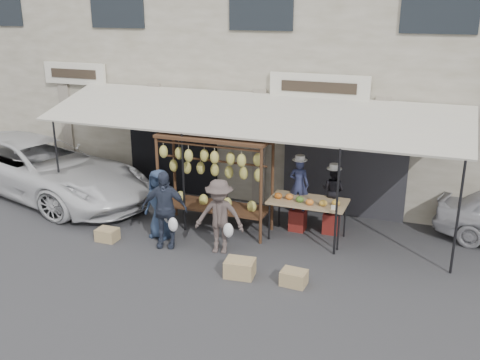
% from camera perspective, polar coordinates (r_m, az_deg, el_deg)
% --- Properties ---
extents(ground_plane, '(90.00, 90.00, 0.00)m').
position_cam_1_polar(ground_plane, '(11.25, -3.95, -8.24)').
color(ground_plane, '#2D2D30').
extents(shophouse, '(24.00, 6.15, 7.30)m').
position_cam_1_polar(shophouse, '(16.22, 5.79, 13.37)').
color(shophouse, beige).
rests_on(shophouse, ground_plane).
extents(awning, '(10.00, 2.35, 2.92)m').
position_cam_1_polar(awning, '(12.40, 0.32, 6.93)').
color(awning, '#B8B3A6').
rests_on(awning, ground_plane).
extents(banana_rack, '(2.60, 0.90, 2.24)m').
position_cam_1_polar(banana_rack, '(12.03, -2.82, 1.62)').
color(banana_rack, '#3E2514').
rests_on(banana_rack, ground_plane).
extents(produce_table, '(1.70, 0.90, 1.04)m').
position_cam_1_polar(produce_table, '(11.84, 7.21, -2.36)').
color(produce_table, tan).
rests_on(produce_table, ground_plane).
extents(vendor_left, '(0.46, 0.31, 1.23)m').
position_cam_1_polar(vendor_left, '(12.19, 6.31, -0.48)').
color(vendor_left, navy).
rests_on(vendor_left, stool_left).
extents(vendor_right, '(0.62, 0.53, 1.09)m').
position_cam_1_polar(vendor_right, '(12.17, 9.89, -1.11)').
color(vendor_right, black).
rests_on(vendor_right, stool_right).
extents(customer_left, '(0.89, 0.70, 1.59)m').
position_cam_1_polar(customer_left, '(11.97, -8.53, -2.55)').
color(customer_left, '#25344F').
rests_on(customer_left, ground_plane).
extents(customer_mid, '(1.07, 0.67, 1.70)m').
position_cam_1_polar(customer_mid, '(11.52, -8.07, -3.10)').
color(customer_mid, '#2B3344').
rests_on(customer_mid, ground_plane).
extents(customer_right, '(1.12, 0.75, 1.61)m').
position_cam_1_polar(customer_right, '(11.15, -2.21, -3.91)').
color(customer_right, '#4E413E').
rests_on(customer_right, ground_plane).
extents(stool_left, '(0.37, 0.37, 0.50)m').
position_cam_1_polar(stool_left, '(12.50, 6.18, -4.23)').
color(stool_left, maroon).
rests_on(stool_left, ground_plane).
extents(stool_right, '(0.35, 0.35, 0.48)m').
position_cam_1_polar(stool_right, '(12.45, 9.70, -4.53)').
color(stool_right, maroon).
rests_on(stool_right, ground_plane).
extents(crate_near_a, '(0.60, 0.49, 0.34)m').
position_cam_1_polar(crate_near_a, '(10.44, -0.02, -9.37)').
color(crate_near_a, tan).
rests_on(crate_near_a, ground_plane).
extents(crate_near_b, '(0.49, 0.38, 0.28)m').
position_cam_1_polar(crate_near_b, '(10.21, 5.77, -10.33)').
color(crate_near_b, tan).
rests_on(crate_near_b, ground_plane).
extents(crate_far, '(0.46, 0.35, 0.27)m').
position_cam_1_polar(crate_far, '(12.29, -13.97, -5.68)').
color(crate_far, tan).
rests_on(crate_far, ground_plane).
extents(van, '(5.78, 3.76, 2.22)m').
position_cam_1_polar(van, '(15.74, -20.93, 2.70)').
color(van, silver).
rests_on(van, ground_plane).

